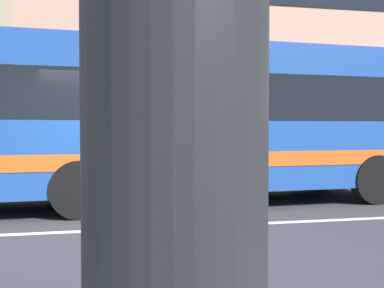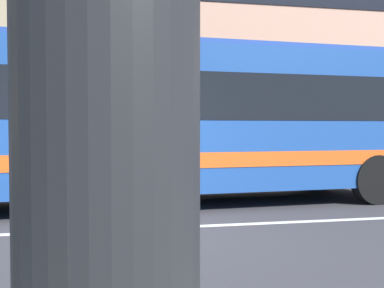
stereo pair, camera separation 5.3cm
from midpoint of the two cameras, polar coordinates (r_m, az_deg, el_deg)
name	(u,v)px [view 2 (the right image)]	position (r m, az deg, el deg)	size (l,w,h in m)	color
ground_plane	(120,230)	(7.35, -8.47, -10.21)	(160.00, 160.00, 0.00)	#39373C
lane_centre_line	(120,229)	(7.35, -8.47, -10.18)	(60.00, 0.16, 0.01)	silver
apartment_block_right	(267,24)	(22.56, 9.11, 14.15)	(20.76, 8.31, 12.63)	tan
transit_bus	(116,117)	(9.38, -8.99, 3.28)	(12.32, 3.23, 3.20)	navy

